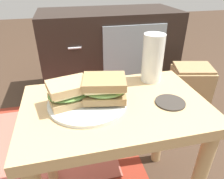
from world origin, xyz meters
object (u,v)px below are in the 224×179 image
at_px(beer_glass, 153,59).
at_px(plate, 88,102).
at_px(paper_bag, 189,91).
at_px(tv_cabinet, 109,51).
at_px(coaster, 170,102).
at_px(sandwich_front, 69,92).
at_px(sandwich_back, 104,88).

bearing_deg(beer_glass, plate, -157.14).
relative_size(beer_glass, paper_bag, 0.51).
bearing_deg(plate, beer_glass, 22.86).
xyz_separation_m(tv_cabinet, plate, (-0.27, -0.93, 0.17)).
xyz_separation_m(beer_glass, paper_bag, (0.43, 0.35, -0.38)).
relative_size(coaster, paper_bag, 0.28).
height_order(sandwich_front, paper_bag, sandwich_front).
bearing_deg(paper_bag, plate, -146.39).
bearing_deg(sandwich_back, coaster, -14.67).
height_order(tv_cabinet, plate, tv_cabinet).
relative_size(sandwich_back, paper_bag, 0.46).
bearing_deg(tv_cabinet, coaster, -91.80).
relative_size(sandwich_front, coaster, 1.57).
bearing_deg(beer_glass, coaster, -90.80).
bearing_deg(tv_cabinet, beer_glass, -92.00).
bearing_deg(beer_glass, paper_bag, 38.78).
bearing_deg(coaster, plate, 167.18).
bearing_deg(sandwich_back, plate, 174.38).
distance_m(sandwich_front, paper_bag, 0.92).
distance_m(plate, coaster, 0.25).
height_order(plate, coaster, plate).
xyz_separation_m(plate, sandwich_front, (-0.05, 0.01, 0.04)).
relative_size(tv_cabinet, plate, 4.03).
bearing_deg(sandwich_back, paper_bag, 36.01).
relative_size(tv_cabinet, coaster, 10.54).
distance_m(sandwich_front, sandwich_back, 0.10).
relative_size(plate, coaster, 2.61).
height_order(tv_cabinet, sandwich_back, tv_cabinet).
distance_m(tv_cabinet, coaster, 1.00).
distance_m(sandwich_front, beer_glass, 0.32).
distance_m(sandwich_front, coaster, 0.30).
xyz_separation_m(tv_cabinet, coaster, (-0.03, -0.98, 0.17)).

